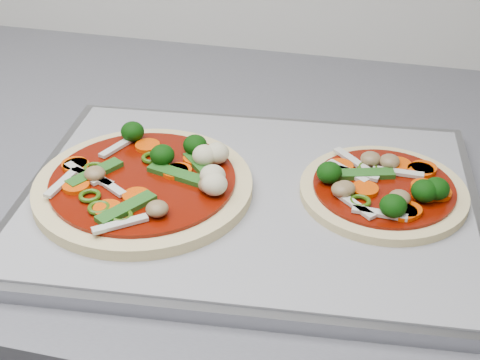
# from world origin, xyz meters

# --- Properties ---
(baking_tray) EXTENTS (0.46, 0.36, 0.01)m
(baking_tray) POSITION_xyz_m (-0.25, 1.22, 0.91)
(baking_tray) COLOR gray
(baking_tray) RESTS_ON countertop
(parchment) EXTENTS (0.44, 0.33, 0.00)m
(parchment) POSITION_xyz_m (-0.25, 1.22, 0.92)
(parchment) COLOR gray
(parchment) RESTS_ON baking_tray
(pizza_left) EXTENTS (0.25, 0.25, 0.03)m
(pizza_left) POSITION_xyz_m (-0.35, 1.20, 0.93)
(pizza_left) COLOR beige
(pizza_left) RESTS_ON parchment
(pizza_right) EXTENTS (0.21, 0.21, 0.03)m
(pizza_right) POSITION_xyz_m (-0.13, 1.24, 0.93)
(pizza_right) COLOR beige
(pizza_right) RESTS_ON parchment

